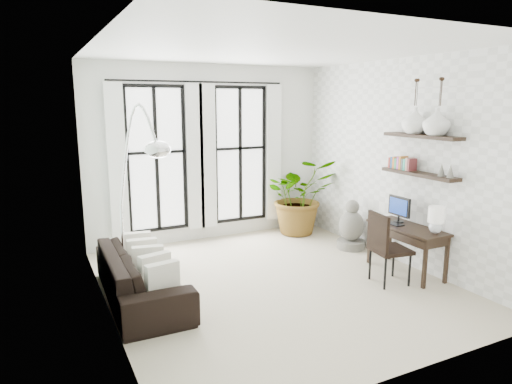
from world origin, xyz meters
TOP-DOWN VIEW (x-y plane):
  - floor at (0.00, 0.00)m, footprint 5.00×5.00m
  - ceiling at (0.00, 0.00)m, footprint 5.00×5.00m
  - wall_left at (-2.25, 0.00)m, footprint 0.00×5.00m
  - wall_right at (2.25, 0.00)m, footprint 0.00×5.00m
  - wall_back at (0.00, 2.50)m, footprint 4.50×0.00m
  - windows at (-0.20, 2.43)m, footprint 3.26×0.13m
  - wall_shelves at (2.11, -0.50)m, footprint 0.25×1.30m
  - sofa at (-1.80, 0.31)m, footprint 0.91×2.23m
  - throw_pillows at (-1.70, 0.31)m, footprint 0.40×1.52m
  - plant at (1.66, 2.00)m, footprint 1.58×1.44m
  - desk at (1.95, -0.59)m, footprint 0.52×1.23m
  - desk_chair at (1.38, -0.71)m, footprint 0.56×0.56m
  - arc_lamp at (-1.70, 0.65)m, footprint 0.76×0.94m
  - buddha at (1.96, 0.77)m, footprint 0.48×0.48m
  - vase_a at (2.11, -0.79)m, footprint 0.37×0.37m
  - vase_b at (2.11, -0.39)m, footprint 0.37×0.37m

SIDE VIEW (x-z plane):
  - floor at x=0.00m, z-range 0.00..0.00m
  - sofa at x=-1.80m, z-range 0.00..0.65m
  - buddha at x=1.96m, z-range -0.07..0.80m
  - throw_pillows at x=-1.70m, z-range 0.30..0.70m
  - desk_chair at x=1.38m, z-range 0.07..1.10m
  - desk at x=1.95m, z-range 0.13..1.25m
  - plant at x=1.66m, z-range 0.00..1.49m
  - windows at x=-0.20m, z-range 0.24..2.88m
  - wall_left at x=-2.25m, z-range -0.90..4.10m
  - wall_right at x=2.25m, z-range -0.90..4.10m
  - wall_back at x=0.00m, z-range -0.65..3.85m
  - wall_shelves at x=2.11m, z-range 1.43..2.03m
  - arc_lamp at x=-1.70m, z-range 0.64..3.15m
  - vase_a at x=2.11m, z-range 2.07..2.46m
  - vase_b at x=2.11m, z-range 2.07..2.46m
  - ceiling at x=0.00m, z-range 3.20..3.20m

